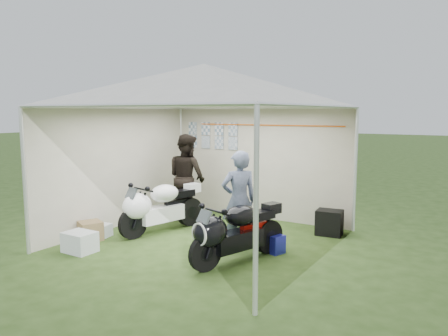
{
  "coord_description": "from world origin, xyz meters",
  "views": [
    {
      "loc": [
        4.08,
        -6.07,
        2.22
      ],
      "look_at": [
        0.17,
        0.35,
        1.25
      ],
      "focal_mm": 35.0,
      "sensor_mm": 36.0,
      "label": 1
    }
  ],
  "objects_px": {
    "person_dark_jacket": "(187,177)",
    "crate_1": "(90,231)",
    "paddock_stand": "(272,243)",
    "crate_2": "(102,230)",
    "motorcycle_white": "(158,206)",
    "equipment_box": "(329,223)",
    "person_blue_jacket": "(239,200)",
    "canopy_tent": "(205,90)",
    "crate_0": "(80,242)",
    "motorcycle_black": "(234,231)"
  },
  "relations": [
    {
      "from": "person_dark_jacket",
      "to": "crate_1",
      "type": "xyz_separation_m",
      "value": [
        -0.58,
        -2.05,
        -0.72
      ]
    },
    {
      "from": "paddock_stand",
      "to": "crate_2",
      "type": "bearing_deg",
      "value": -165.04
    },
    {
      "from": "motorcycle_white",
      "to": "person_dark_jacket",
      "type": "xyz_separation_m",
      "value": [
        -0.14,
        1.09,
        0.38
      ]
    },
    {
      "from": "equipment_box",
      "to": "crate_2",
      "type": "xyz_separation_m",
      "value": [
        -3.45,
        -2.22,
        -0.11
      ]
    },
    {
      "from": "person_blue_jacket",
      "to": "crate_2",
      "type": "xyz_separation_m",
      "value": [
        -2.45,
        -0.66,
        -0.69
      ]
    },
    {
      "from": "canopy_tent",
      "to": "motorcycle_white",
      "type": "bearing_deg",
      "value": -177.77
    },
    {
      "from": "canopy_tent",
      "to": "crate_0",
      "type": "height_order",
      "value": "canopy_tent"
    },
    {
      "from": "motorcycle_white",
      "to": "crate_0",
      "type": "relative_size",
      "value": 3.77
    },
    {
      "from": "person_dark_jacket",
      "to": "person_blue_jacket",
      "type": "xyz_separation_m",
      "value": [
        1.86,
        -1.14,
        -0.08
      ]
    },
    {
      "from": "paddock_stand",
      "to": "motorcycle_black",
      "type": "bearing_deg",
      "value": -108.4
    },
    {
      "from": "crate_0",
      "to": "crate_1",
      "type": "bearing_deg",
      "value": 123.99
    },
    {
      "from": "person_blue_jacket",
      "to": "crate_0",
      "type": "distance_m",
      "value": 2.62
    },
    {
      "from": "paddock_stand",
      "to": "equipment_box",
      "type": "xyz_separation_m",
      "value": [
        0.47,
        1.42,
        0.08
      ]
    },
    {
      "from": "paddock_stand",
      "to": "crate_1",
      "type": "distance_m",
      "value": 3.16
    },
    {
      "from": "person_blue_jacket",
      "to": "crate_2",
      "type": "distance_m",
      "value": 2.63
    },
    {
      "from": "motorcycle_black",
      "to": "person_dark_jacket",
      "type": "bearing_deg",
      "value": 158.74
    },
    {
      "from": "crate_1",
      "to": "crate_2",
      "type": "relative_size",
      "value": 1.19
    },
    {
      "from": "motorcycle_white",
      "to": "person_dark_jacket",
      "type": "height_order",
      "value": "person_dark_jacket"
    },
    {
      "from": "paddock_stand",
      "to": "person_dark_jacket",
      "type": "xyz_separation_m",
      "value": [
        -2.39,
        1.0,
        0.74
      ]
    },
    {
      "from": "paddock_stand",
      "to": "person_blue_jacket",
      "type": "height_order",
      "value": "person_blue_jacket"
    },
    {
      "from": "paddock_stand",
      "to": "crate_0",
      "type": "height_order",
      "value": "crate_0"
    },
    {
      "from": "crate_1",
      "to": "person_blue_jacket",
      "type": "bearing_deg",
      "value": 20.49
    },
    {
      "from": "motorcycle_black",
      "to": "person_dark_jacket",
      "type": "relative_size",
      "value": 0.97
    },
    {
      "from": "person_dark_jacket",
      "to": "equipment_box",
      "type": "height_order",
      "value": "person_dark_jacket"
    },
    {
      "from": "crate_0",
      "to": "motorcycle_white",
      "type": "bearing_deg",
      "value": 76.62
    },
    {
      "from": "crate_2",
      "to": "paddock_stand",
      "type": "bearing_deg",
      "value": 14.96
    },
    {
      "from": "canopy_tent",
      "to": "person_dark_jacket",
      "type": "relative_size",
      "value": 3.19
    },
    {
      "from": "paddock_stand",
      "to": "person_blue_jacket",
      "type": "xyz_separation_m",
      "value": [
        -0.53,
        -0.14,
        0.66
      ]
    },
    {
      "from": "motorcycle_black",
      "to": "crate_2",
      "type": "bearing_deg",
      "value": -161.09
    },
    {
      "from": "paddock_stand",
      "to": "person_dark_jacket",
      "type": "bearing_deg",
      "value": 157.32
    },
    {
      "from": "canopy_tent",
      "to": "crate_2",
      "type": "bearing_deg",
      "value": -156.87
    },
    {
      "from": "crate_0",
      "to": "crate_2",
      "type": "xyz_separation_m",
      "value": [
        -0.37,
        0.8,
        -0.05
      ]
    },
    {
      "from": "person_blue_jacket",
      "to": "crate_1",
      "type": "distance_m",
      "value": 2.69
    },
    {
      "from": "motorcycle_black",
      "to": "person_dark_jacket",
      "type": "xyz_separation_m",
      "value": [
        -2.13,
        1.77,
        0.4
      ]
    },
    {
      "from": "crate_2",
      "to": "person_blue_jacket",
      "type": "bearing_deg",
      "value": 15.05
    },
    {
      "from": "equipment_box",
      "to": "crate_1",
      "type": "distance_m",
      "value": 4.25
    },
    {
      "from": "motorcycle_black",
      "to": "crate_0",
      "type": "xyz_separation_m",
      "value": [
        -2.35,
        -0.83,
        -0.33
      ]
    },
    {
      "from": "equipment_box",
      "to": "crate_0",
      "type": "relative_size",
      "value": 0.94
    },
    {
      "from": "crate_0",
      "to": "crate_1",
      "type": "relative_size",
      "value": 1.32
    },
    {
      "from": "motorcycle_white",
      "to": "crate_0",
      "type": "distance_m",
      "value": 1.59
    },
    {
      "from": "person_dark_jacket",
      "to": "equipment_box",
      "type": "relative_size",
      "value": 3.9
    },
    {
      "from": "equipment_box",
      "to": "crate_0",
      "type": "distance_m",
      "value": 4.32
    },
    {
      "from": "crate_0",
      "to": "crate_2",
      "type": "height_order",
      "value": "crate_0"
    },
    {
      "from": "paddock_stand",
      "to": "equipment_box",
      "type": "bearing_deg",
      "value": 71.56
    },
    {
      "from": "paddock_stand",
      "to": "crate_0",
      "type": "distance_m",
      "value": 3.06
    },
    {
      "from": "person_blue_jacket",
      "to": "crate_2",
      "type": "height_order",
      "value": "person_blue_jacket"
    },
    {
      "from": "person_blue_jacket",
      "to": "crate_0",
      "type": "xyz_separation_m",
      "value": [
        -2.08,
        -1.46,
        -0.64
      ]
    },
    {
      "from": "canopy_tent",
      "to": "motorcycle_black",
      "type": "xyz_separation_m",
      "value": [
        0.97,
        -0.72,
        -2.08
      ]
    },
    {
      "from": "person_blue_jacket",
      "to": "motorcycle_black",
      "type": "bearing_deg",
      "value": 65.8
    },
    {
      "from": "motorcycle_black",
      "to": "equipment_box",
      "type": "bearing_deg",
      "value": 89.98
    }
  ]
}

